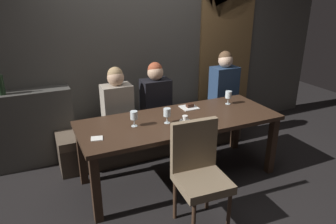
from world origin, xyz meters
The scene contains 17 objects.
ground centered at (0.00, 0.00, 0.00)m, with size 9.00×9.00×0.00m, color black.
back_wall_tiled centered at (0.00, 1.22, 1.50)m, with size 6.00×0.12×3.00m, color #4C4944.
arched_door centered at (1.35, 1.15, 1.36)m, with size 0.90×0.05×2.55m.
back_counter centered at (-1.55, 1.04, 0.47)m, with size 1.10×0.28×0.95m, color #413E3A.
dining_table centered at (0.00, 0.00, 0.65)m, with size 2.20×0.84×0.74m.
banquette_bench centered at (0.00, 0.70, 0.23)m, with size 2.50×0.44×0.45m.
chair_near_side centered at (-0.17, -0.72, 0.56)m, with size 0.47×0.47×0.98m.
diner_redhead centered at (-0.50, 0.71, 0.81)m, with size 0.36×0.24×0.76m.
diner_bearded centered at (0.01, 0.71, 0.81)m, with size 0.36×0.24×0.77m.
diner_far_end centered at (1.04, 0.71, 0.84)m, with size 0.36×0.24×0.83m.
wine_bottle_dark_red centered at (-1.73, 1.02, 1.07)m, with size 0.08×0.08×0.33m.
wine_glass_end_left centered at (0.75, 0.18, 0.86)m, with size 0.08×0.08×0.16m.
wine_glass_center_back centered at (-0.52, 0.01, 0.86)m, with size 0.08×0.08×0.16m.
wine_glass_end_right centered at (-0.18, -0.05, 0.86)m, with size 0.08×0.08×0.16m.
espresso_cup centered at (0.01, -0.09, 0.77)m, with size 0.12×0.12×0.06m.
dessert_plate centered at (0.25, 0.25, 0.75)m, with size 0.19×0.19×0.05m.
folded_napkin centered at (-0.94, -0.12, 0.74)m, with size 0.11×0.10×0.01m, color silver.
Camera 1 is at (-1.44, -2.82, 2.05)m, focal length 33.58 mm.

